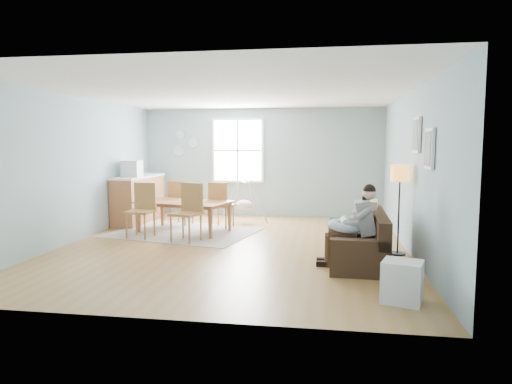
% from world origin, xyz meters
% --- Properties ---
extents(room, '(8.40, 9.40, 3.90)m').
position_xyz_m(room, '(0.00, 0.00, 2.42)').
color(room, olive).
extents(window, '(1.32, 0.08, 1.62)m').
position_xyz_m(window, '(-0.60, 3.46, 1.65)').
color(window, white).
rests_on(window, room).
extents(pictures, '(0.05, 1.34, 0.74)m').
position_xyz_m(pictures, '(2.97, -1.05, 1.85)').
color(pictures, white).
rests_on(pictures, room).
extents(wall_plates, '(0.67, 0.02, 0.66)m').
position_xyz_m(wall_plates, '(-2.00, 3.47, 1.83)').
color(wall_plates, '#AABCCC').
rests_on(wall_plates, room).
extents(sofa, '(0.87, 1.92, 0.77)m').
position_xyz_m(sofa, '(2.17, -0.80, 0.27)').
color(sofa, black).
rests_on(sofa, room).
extents(green_throw, '(0.93, 0.76, 0.04)m').
position_xyz_m(green_throw, '(2.12, -0.16, 0.49)').
color(green_throw, '#155D24').
rests_on(green_throw, sofa).
extents(beige_pillow, '(0.17, 0.44, 0.43)m').
position_xyz_m(beige_pillow, '(2.39, -0.31, 0.68)').
color(beige_pillow, beige).
rests_on(beige_pillow, sofa).
extents(father, '(0.86, 0.40, 1.23)m').
position_xyz_m(father, '(2.04, -1.06, 0.66)').
color(father, gray).
rests_on(father, sofa).
extents(nursing_pillow, '(0.53, 0.51, 0.20)m').
position_xyz_m(nursing_pillow, '(1.90, -1.06, 0.60)').
color(nursing_pillow, '#A3BACC').
rests_on(nursing_pillow, father).
extents(infant, '(0.14, 0.34, 0.13)m').
position_xyz_m(infant, '(1.90, -1.03, 0.67)').
color(infant, silver).
rests_on(infant, nursing_pillow).
extents(toddler, '(0.48, 0.25, 0.74)m').
position_xyz_m(toddler, '(2.11, -0.62, 0.64)').
color(toddler, white).
rests_on(toddler, sofa).
extents(floor_lamp, '(0.30, 0.30, 1.48)m').
position_xyz_m(floor_lamp, '(2.80, -0.22, 1.22)').
color(floor_lamp, black).
rests_on(floor_lamp, room).
extents(storage_cube, '(0.53, 0.50, 0.48)m').
position_xyz_m(storage_cube, '(2.49, -2.58, 0.24)').
color(storage_cube, silver).
rests_on(storage_cube, room).
extents(rug, '(3.17, 2.66, 0.01)m').
position_xyz_m(rug, '(-1.26, 1.04, 0.01)').
color(rug, '#A39C95').
rests_on(rug, room).
extents(dining_table, '(2.03, 1.43, 0.65)m').
position_xyz_m(dining_table, '(-1.26, 1.04, 0.32)').
color(dining_table, '#925830').
rests_on(dining_table, rug).
extents(chair_sw, '(0.52, 0.52, 1.06)m').
position_xyz_m(chair_sw, '(-1.91, 0.49, 0.61)').
color(chair_sw, olive).
rests_on(chair_sw, rug).
extents(chair_se, '(0.61, 0.61, 1.09)m').
position_xyz_m(chair_se, '(-0.91, 0.27, 0.63)').
color(chair_se, olive).
rests_on(chair_se, rug).
extents(chair_nw, '(0.53, 0.53, 1.00)m').
position_xyz_m(chair_nw, '(-1.61, 1.82, 0.57)').
color(chair_nw, olive).
rests_on(chair_nw, rug).
extents(chair_ne, '(0.55, 0.55, 1.01)m').
position_xyz_m(chair_ne, '(-0.63, 1.61, 0.58)').
color(chair_ne, olive).
rests_on(chair_ne, rug).
extents(counter, '(0.60, 1.94, 1.08)m').
position_xyz_m(counter, '(-2.70, 2.15, 0.55)').
color(counter, '#925830').
rests_on(counter, room).
extents(monitor, '(0.39, 0.37, 0.36)m').
position_xyz_m(monitor, '(-2.69, 1.78, 1.26)').
color(monitor, '#BCBCC1').
rests_on(monitor, counter).
extents(baby_swing, '(1.21, 1.22, 0.94)m').
position_xyz_m(baby_swing, '(-0.27, 2.48, 0.42)').
color(baby_swing, '#BCBCC1').
rests_on(baby_swing, room).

